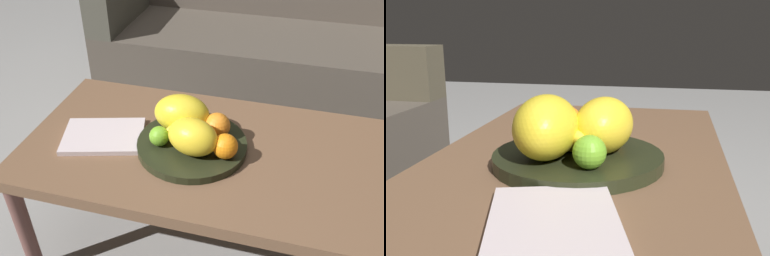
% 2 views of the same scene
% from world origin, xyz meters
% --- Properties ---
extents(coffee_table, '(1.13, 0.61, 0.45)m').
position_xyz_m(coffee_table, '(0.00, 0.00, 0.40)').
color(coffee_table, brown).
rests_on(coffee_table, ground_plane).
extents(fruit_bowl, '(0.34, 0.34, 0.03)m').
position_xyz_m(fruit_bowl, '(-0.04, -0.01, 0.46)').
color(fruit_bowl, black).
rests_on(fruit_bowl, coffee_table).
extents(melon_large_front, '(0.18, 0.12, 0.12)m').
position_xyz_m(melon_large_front, '(-0.09, 0.04, 0.53)').
color(melon_large_front, yellow).
rests_on(melon_large_front, fruit_bowl).
extents(melon_smaller_beside, '(0.17, 0.14, 0.11)m').
position_xyz_m(melon_smaller_beside, '(-0.03, -0.06, 0.53)').
color(melon_smaller_beside, yellow).
rests_on(melon_smaller_beside, fruit_bowl).
extents(orange_front, '(0.08, 0.08, 0.08)m').
position_xyz_m(orange_front, '(0.03, 0.03, 0.51)').
color(orange_front, orange).
rests_on(orange_front, fruit_bowl).
extents(orange_left, '(0.07, 0.07, 0.07)m').
position_xyz_m(orange_left, '(0.07, -0.06, 0.51)').
color(orange_left, orange).
rests_on(orange_left, fruit_bowl).
extents(apple_front, '(0.06, 0.06, 0.06)m').
position_xyz_m(apple_front, '(-0.13, -0.05, 0.50)').
color(apple_front, '#6BAB28').
rests_on(apple_front, fruit_bowl).
extents(banana_bunch, '(0.17, 0.15, 0.06)m').
position_xyz_m(banana_bunch, '(-0.05, 0.01, 0.50)').
color(banana_bunch, yellow).
rests_on(banana_bunch, fruit_bowl).
extents(magazine, '(0.29, 0.24, 0.02)m').
position_xyz_m(magazine, '(-0.32, -0.04, 0.46)').
color(magazine, beige).
rests_on(magazine, coffee_table).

